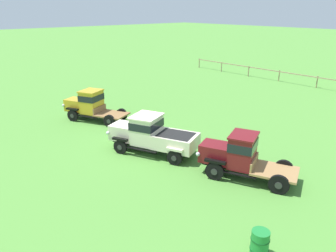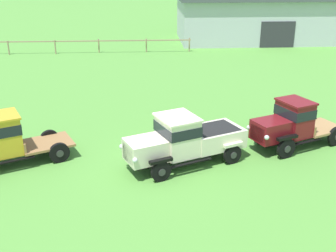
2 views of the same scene
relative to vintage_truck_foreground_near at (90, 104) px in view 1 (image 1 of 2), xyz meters
name	(u,v)px [view 1 (image 1 of 2)]	position (x,y,z in m)	size (l,w,h in m)	color
ground_plane	(140,148)	(6.34, -0.36, -1.12)	(240.00, 240.00, 0.00)	#518E38
paddock_fence	(264,71)	(0.03, 21.59, -0.23)	(19.91, 0.53, 1.20)	#997F60
vintage_truck_foreground_near	(90,104)	(0.00, 0.00, 0.00)	(4.90, 3.36, 2.16)	black
vintage_truck_second_in_line	(152,134)	(7.30, -0.26, -0.04)	(5.22, 3.46, 2.10)	black
vintage_truck_midrow_center	(238,154)	(12.06, 1.07, 0.00)	(4.76, 3.18, 2.14)	black
oil_drum_beside_row	(260,244)	(15.83, -2.73, -0.65)	(0.61, 0.61, 0.94)	#1E7F33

